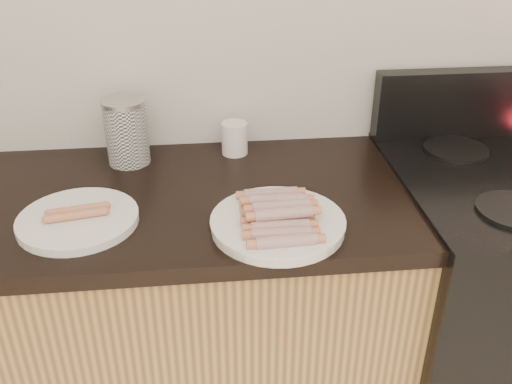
{
  "coord_description": "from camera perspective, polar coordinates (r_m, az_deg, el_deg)",
  "views": [
    {
      "loc": [
        -0.11,
        0.44,
        1.6
      ],
      "look_at": [
        0.01,
        1.62,
        0.94
      ],
      "focal_mm": 40.0,
      "sensor_mm": 36.0,
      "label": 1
    }
  ],
  "objects": [
    {
      "name": "main_plate",
      "position": [
        1.28,
        2.19,
        -3.29
      ],
      "size": [
        0.38,
        0.38,
        0.02
      ],
      "primitive_type": "cylinder",
      "rotation": [
        0.0,
        0.0,
        0.31
      ],
      "color": "white",
      "rests_on": "counter_slab"
    },
    {
      "name": "mug",
      "position": [
        1.62,
        -2.16,
        5.39
      ],
      "size": [
        0.09,
        0.09,
        0.09
      ],
      "primitive_type": "cylinder",
      "rotation": [
        0.0,
        0.0,
        0.31
      ],
      "color": "white",
      "rests_on": "counter_slab"
    },
    {
      "name": "plain_sausages",
      "position": [
        1.35,
        -17.48,
        -1.95
      ],
      "size": [
        0.13,
        0.07,
        0.02
      ],
      "rotation": [
        0.0,
        0.0,
        0.19
      ],
      "color": "#B35D30",
      "rests_on": "side_plate"
    },
    {
      "name": "stove",
      "position": [
        1.9,
        23.83,
        -10.71
      ],
      "size": [
        0.76,
        0.65,
        0.91
      ],
      "color": "black",
      "rests_on": "floor"
    },
    {
      "name": "cabinet_base",
      "position": [
        1.81,
        -24.11,
        -14.2
      ],
      "size": [
        2.2,
        0.59,
        0.86
      ],
      "primitive_type": "cube",
      "color": "#AE8245",
      "rests_on": "floor"
    },
    {
      "name": "hotdog_pile",
      "position": [
        1.27,
        2.21,
        -2.15
      ],
      "size": [
        0.13,
        0.23,
        0.05
      ],
      "rotation": [
        0.0,
        0.0,
        -0.0
      ],
      "color": "#9A3428",
      "rests_on": "main_plate"
    },
    {
      "name": "canister",
      "position": [
        1.59,
        -12.82,
        5.91
      ],
      "size": [
        0.12,
        0.12,
        0.18
      ],
      "rotation": [
        0.0,
        0.0,
        -0.22
      ],
      "color": "silver",
      "rests_on": "counter_slab"
    },
    {
      "name": "burner_far_left",
      "position": [
        1.72,
        19.36,
        4.05
      ],
      "size": [
        0.18,
        0.18,
        0.01
      ],
      "primitive_type": "cylinder",
      "color": "black",
      "rests_on": "stove"
    },
    {
      "name": "side_plate",
      "position": [
        1.36,
        -17.36,
        -2.66
      ],
      "size": [
        0.32,
        0.32,
        0.02
      ],
      "primitive_type": "cylinder",
      "rotation": [
        0.0,
        0.0,
        0.16
      ],
      "color": "silver",
      "rests_on": "counter_slab"
    },
    {
      "name": "wall_back",
      "position": [
        1.6,
        -2.02,
        18.31
      ],
      "size": [
        4.0,
        0.04,
        2.6
      ],
      "primitive_type": "cube",
      "color": "silver",
      "rests_on": "ground"
    },
    {
      "name": "stove_panel",
      "position": [
        1.86,
        23.26,
        8.28
      ],
      "size": [
        0.76,
        0.06,
        0.2
      ],
      "primitive_type": "cube",
      "color": "black",
      "rests_on": "stove"
    }
  ]
}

